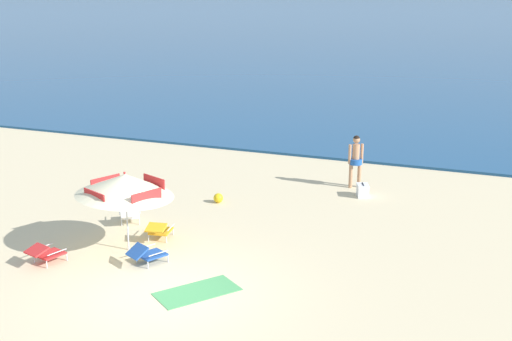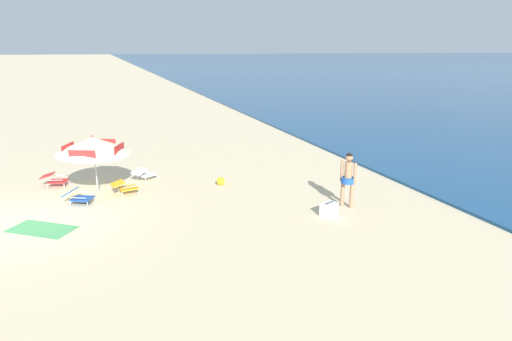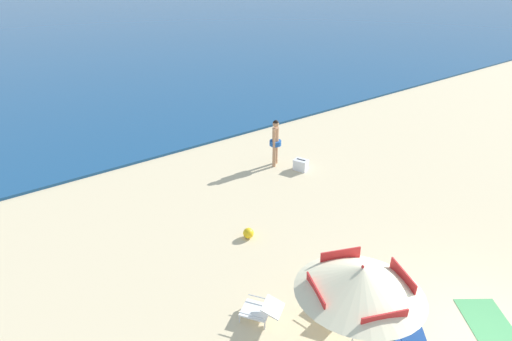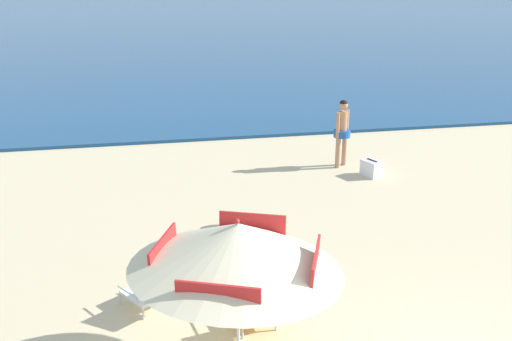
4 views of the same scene
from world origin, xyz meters
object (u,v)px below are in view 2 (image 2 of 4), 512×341
object	(u,v)px
beach_umbrella_striped_main	(93,145)
beach_ball	(221,181)
lounge_chair_facing_sea	(144,174)
cooler_box	(329,209)
lounge_chair_spare_folded	(78,196)
lounge_chair_under_umbrella	(54,179)
lounge_chair_beside_umbrella	(125,186)
beach_towel	(42,229)
person_standing_near_shore	(348,176)

from	to	relation	value
beach_umbrella_striped_main	beach_ball	distance (m)	4.55
lounge_chair_facing_sea	beach_ball	xyz separation A→B (m)	(1.51, 2.58, -0.13)
lounge_chair_facing_sea	cooler_box	distance (m)	7.33
cooler_box	lounge_chair_spare_folded	bearing A→B (deg)	-116.86
lounge_chair_under_umbrella	lounge_chair_spare_folded	xyz separation A→B (m)	(2.27, 0.88, -0.01)
lounge_chair_under_umbrella	cooler_box	size ratio (longest dim) A/B	1.65
cooler_box	beach_ball	world-z (taller)	cooler_box
lounge_chair_under_umbrella	lounge_chair_beside_umbrella	world-z (taller)	lounge_chair_under_umbrella
lounge_chair_beside_umbrella	cooler_box	world-z (taller)	lounge_chair_beside_umbrella
beach_umbrella_striped_main	cooler_box	bearing A→B (deg)	55.38
lounge_chair_beside_umbrella	lounge_chair_spare_folded	size ratio (longest dim) A/B	0.91
lounge_chair_beside_umbrella	beach_ball	xyz separation A→B (m)	(0.13, 3.37, -0.13)
lounge_chair_spare_folded	beach_towel	world-z (taller)	lounge_chair_spare_folded
beach_umbrella_striped_main	lounge_chair_under_umbrella	world-z (taller)	beach_umbrella_striped_main
beach_ball	person_standing_near_shore	bearing A→B (deg)	42.07
lounge_chair_facing_sea	person_standing_near_shore	size ratio (longest dim) A/B	0.58
person_standing_near_shore	beach_towel	size ratio (longest dim) A/B	0.97
cooler_box	beach_ball	size ratio (longest dim) A/B	1.96
beach_umbrella_striped_main	lounge_chair_under_umbrella	distance (m)	2.47
cooler_box	beach_umbrella_striped_main	bearing A→B (deg)	-124.62
beach_umbrella_striped_main	lounge_chair_beside_umbrella	xyz separation A→B (m)	(0.38, 0.88, -1.44)
lounge_chair_beside_umbrella	beach_towel	bearing A→B (deg)	-45.68
cooler_box	person_standing_near_shore	bearing A→B (deg)	117.98
lounge_chair_under_umbrella	person_standing_near_shore	world-z (taller)	person_standing_near_shore
beach_umbrella_striped_main	person_standing_near_shore	xyz separation A→B (m)	(4.02, 7.41, -0.70)
lounge_chair_facing_sea	beach_ball	distance (m)	3.00
cooler_box	beach_towel	world-z (taller)	cooler_box
lounge_chair_beside_umbrella	cooler_box	xyz separation A→B (m)	(4.11, 5.63, -0.08)
beach_umbrella_striped_main	beach_towel	xyz separation A→B (m)	(2.69, -1.48, -1.71)
lounge_chair_facing_sea	beach_ball	size ratio (longest dim) A/B	3.38
lounge_chair_under_umbrella	lounge_chair_facing_sea	xyz separation A→B (m)	(0.37, 3.14, -0.00)
lounge_chair_spare_folded	beach_towel	xyz separation A→B (m)	(1.79, -0.89, -0.26)
beach_towel	cooler_box	bearing A→B (deg)	77.28
lounge_chair_beside_umbrella	beach_umbrella_striped_main	bearing A→B (deg)	-113.50
beach_umbrella_striped_main	cooler_box	size ratio (longest dim) A/B	5.62
person_standing_near_shore	beach_towel	world-z (taller)	person_standing_near_shore
lounge_chair_beside_umbrella	person_standing_near_shore	distance (m)	7.51
lounge_chair_spare_folded	beach_umbrella_striped_main	bearing A→B (deg)	146.78
lounge_chair_beside_umbrella	lounge_chair_spare_folded	bearing A→B (deg)	-70.62
lounge_chair_under_umbrella	cooler_box	bearing A→B (deg)	53.71
lounge_chair_facing_sea	cooler_box	world-z (taller)	lounge_chair_facing_sea
beach_umbrella_striped_main	lounge_chair_facing_sea	world-z (taller)	beach_umbrella_striped_main
beach_towel	person_standing_near_shore	bearing A→B (deg)	81.51
lounge_chair_beside_umbrella	lounge_chair_spare_folded	world-z (taller)	lounge_chair_spare_folded
lounge_chair_facing_sea	beach_towel	size ratio (longest dim) A/B	0.56
beach_umbrella_striped_main	beach_towel	world-z (taller)	beach_umbrella_striped_main
lounge_chair_spare_folded	person_standing_near_shore	bearing A→B (deg)	68.70
person_standing_near_shore	lounge_chair_spare_folded	bearing A→B (deg)	-111.30
cooler_box	beach_towel	size ratio (longest dim) A/B	0.33
lounge_chair_facing_sea	beach_umbrella_striped_main	bearing A→B (deg)	-58.90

